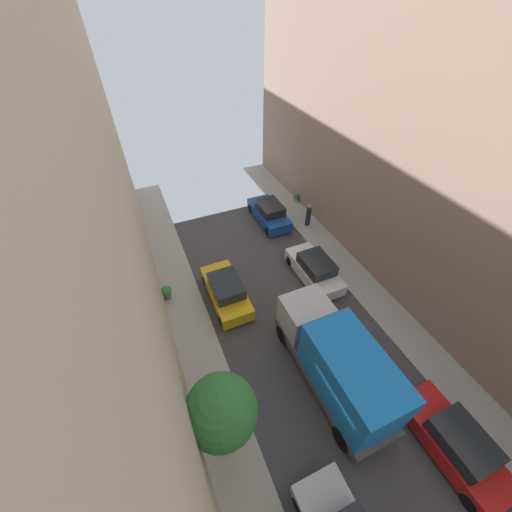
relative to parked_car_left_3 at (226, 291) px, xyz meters
The scene contains 12 objects.
ground 8.12m from the parked_car_left_3, 70.51° to the right, with size 32.00×32.00×0.00m, color #423F42.
sidewalk_left 7.99m from the parked_car_left_3, 106.78° to the right, with size 2.00×44.00×0.15m, color #A8A399.
sidewalk_right 10.86m from the parked_car_left_3, 44.74° to the right, with size 2.00×44.00×0.15m, color #A8A399.
parked_car_left_3 is the anchor object (origin of this frame).
parked_car_right_2 11.74m from the parked_car_left_3, 62.62° to the right, with size 1.78×4.20×1.57m.
parked_car_right_3 5.42m from the parked_car_left_3, ahead, with size 1.78×4.20×1.57m.
parked_car_right_4 7.98m from the parked_car_left_3, 47.41° to the left, with size 1.78×4.20×1.57m.
delivery_truck 7.02m from the parked_car_left_3, 67.10° to the right, with size 2.26×6.60×3.38m.
pedestrian 8.73m from the parked_car_left_3, 28.28° to the left, with size 0.40×0.36×1.72m.
street_tree_0 7.89m from the parked_car_left_3, 108.95° to the right, with size 2.35×2.35×4.58m.
potted_plant_0 3.33m from the parked_car_left_3, 156.52° to the left, with size 0.60×0.60×0.88m.
potted_plant_1 11.13m from the parked_car_left_3, 40.67° to the left, with size 0.46×0.46×0.70m.
Camera 1 is at (-5.52, -3.10, 13.49)m, focal length 21.17 mm.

